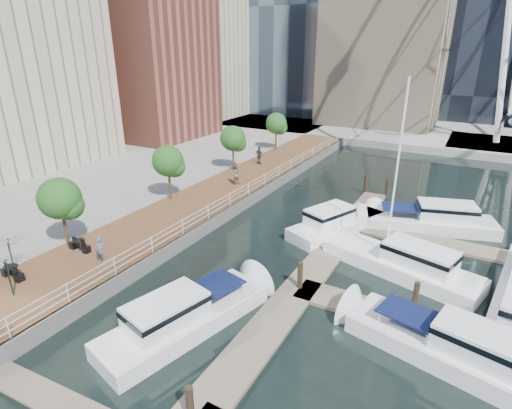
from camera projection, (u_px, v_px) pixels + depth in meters
The scene contains 15 objects.
ground at pixel (165, 361), 17.61m from camera, with size 520.00×520.00×0.00m, color black.
boardwalk at pixel (201, 205), 33.70m from camera, with size 6.00×60.00×1.00m, color brown.
seawall at pixel (231, 212), 32.34m from camera, with size 0.25×60.00×1.00m, color #595954.
land_inland at pixel (11, 164), 45.87m from camera, with size 48.00×90.00×1.00m, color gray.
land_far at pixel (436, 101), 100.50m from camera, with size 200.00×114.00×1.00m, color gray.
pier at pixel (505, 147), 53.46m from camera, with size 14.00×12.00×1.00m, color gray.
railing at pixel (230, 200), 32.02m from camera, with size 0.10×60.00×1.05m, color white, non-canonical shape.
floating_docks at pixel (397, 290), 21.96m from camera, with size 16.00×34.00×2.60m.
midrise_condos at pixel (93, 44), 49.68m from camera, with size 19.00×67.00×28.00m.
street_trees at pixel (168, 161), 32.58m from camera, with size 2.60×42.60×4.60m.
yacht_foreground at pixel (450, 361), 17.61m from camera, with size 2.66×9.94×2.15m, color silver, non-canonical shape.
pedestrian_near at pixel (100, 250), 23.43m from camera, with size 0.60×0.39×1.64m, color slate.
pedestrian_mid at pixel (235, 174), 37.05m from camera, with size 0.95×0.74×1.96m, color #806558.
pedestrian_far at pixel (259, 155), 43.65m from camera, with size 1.15×0.48×1.96m, color #343B42.
moored_yachts at pixel (397, 285), 23.26m from camera, with size 20.41×30.66×11.50m.
Camera 1 is at (10.23, -10.18, 12.88)m, focal length 28.00 mm.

